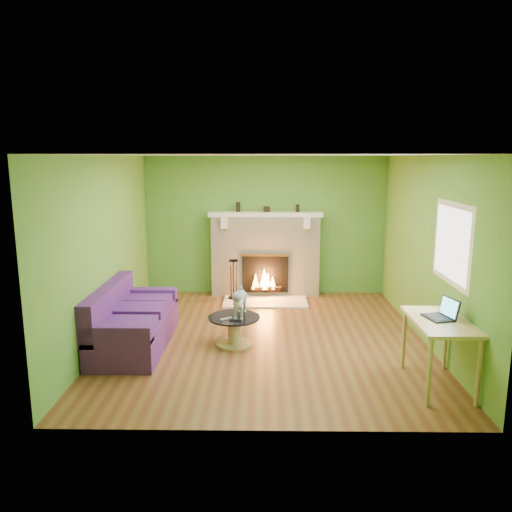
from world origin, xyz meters
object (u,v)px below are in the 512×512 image
(coffee_table, at_px, (234,329))
(cat, at_px, (240,301))
(sofa, at_px, (131,323))
(desk, at_px, (440,328))

(coffee_table, relative_size, cat, 1.07)
(sofa, bearing_deg, cat, 4.33)
(coffee_table, relative_size, desk, 0.67)
(sofa, distance_m, coffee_table, 1.43)
(sofa, xyz_separation_m, desk, (3.81, -1.18, 0.36))
(coffee_table, bearing_deg, desk, -27.47)
(sofa, relative_size, desk, 1.78)
(sofa, height_order, desk, sofa)
(coffee_table, distance_m, cat, 0.39)
(cat, bearing_deg, coffee_table, -142.17)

